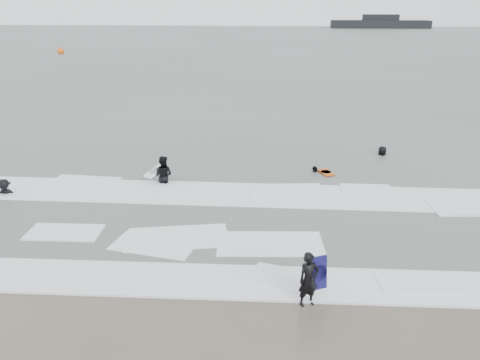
# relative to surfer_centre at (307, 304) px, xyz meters

# --- Properties ---
(ground) EXTENTS (320.00, 320.00, 0.00)m
(ground) POSITION_rel_surfer_centre_xyz_m (-2.31, 1.49, 0.00)
(ground) COLOR brown
(ground) RESTS_ON ground
(sea) EXTENTS (320.00, 320.00, 0.00)m
(sea) POSITION_rel_surfer_centre_xyz_m (-2.31, 81.49, 0.06)
(sea) COLOR #47544C
(sea) RESTS_ON ground
(surfer_centre) EXTENTS (0.68, 0.58, 1.59)m
(surfer_centre) POSITION_rel_surfer_centre_xyz_m (0.00, 0.00, 0.00)
(surfer_centre) COLOR black
(surfer_centre) RESTS_ON ground
(surfer_wading) EXTENTS (0.97, 0.80, 1.85)m
(surfer_wading) POSITION_rel_surfer_centre_xyz_m (-5.96, 8.71, 0.00)
(surfer_wading) COLOR black
(surfer_wading) RESTS_ON ground
(surfer_breaker) EXTENTS (1.11, 0.75, 1.60)m
(surfer_breaker) POSITION_rel_surfer_centre_xyz_m (-12.34, 6.76, 0.00)
(surfer_breaker) COLOR black
(surfer_breaker) RESTS_ON ground
(surfer_right_near) EXTENTS (0.83, 0.91, 1.49)m
(surfer_right_near) POSITION_rel_surfer_centre_xyz_m (1.01, 10.61, 0.00)
(surfer_right_near) COLOR black
(surfer_right_near) RESTS_ON ground
(surfer_right_far) EXTENTS (0.91, 0.70, 1.67)m
(surfer_right_far) POSITION_rel_surfer_centre_xyz_m (4.80, 13.59, 0.00)
(surfer_right_far) COLOR black
(surfer_right_far) RESTS_ON ground
(surf_foam) EXTENTS (30.03, 9.06, 0.09)m
(surf_foam) POSITION_rel_surfer_centre_xyz_m (-2.31, 5.19, 0.04)
(surf_foam) COLOR white
(surf_foam) RESTS_ON ground
(bodyboards) EXTENTS (8.75, 10.89, 1.25)m
(bodyboards) POSITION_rel_surfer_centre_xyz_m (-1.55, 6.56, 0.50)
(bodyboards) COLOR #12104A
(bodyboards) RESTS_ON ground
(buoy) EXTENTS (1.00, 1.00, 1.65)m
(buoy) POSITION_rel_surfer_centre_xyz_m (-35.34, 64.08, 0.42)
(buoy) COLOR #EF550A
(buoy) RESTS_ON ground
(vessel_horizon) EXTENTS (30.82, 5.50, 4.18)m
(vessel_horizon) POSITION_rel_surfer_centre_xyz_m (32.01, 148.97, 1.55)
(vessel_horizon) COLOR black
(vessel_horizon) RESTS_ON ground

